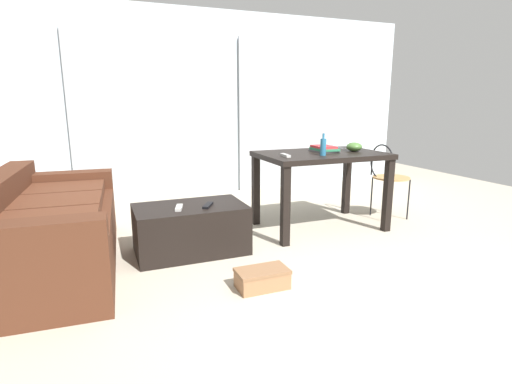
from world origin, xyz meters
name	(u,v)px	position (x,y,z in m)	size (l,w,h in m)	color
ground_plane	(288,235)	(0.00, 1.34, 0.00)	(8.34, 8.34, 0.00)	#B2A893
wall_back	(221,104)	(0.00, 3.48, 1.23)	(5.74, 0.10, 2.46)	silver
curtains	(223,117)	(0.00, 3.39, 1.07)	(3.92, 0.03, 2.13)	#B2B7BC
couch	(48,231)	(-2.07, 1.30, 0.31)	(0.99, 1.92, 0.74)	#4C2819
coffee_table	(191,229)	(-0.98, 1.25, 0.21)	(0.93, 0.56, 0.41)	black
craft_table	(321,164)	(0.41, 1.44, 0.66)	(1.23, 0.80, 0.78)	black
wire_chair	(387,172)	(1.25, 1.46, 0.52)	(0.40, 0.40, 0.83)	#B7844C
bottle_near	(323,147)	(0.31, 1.25, 0.86)	(0.06, 0.06, 0.21)	teal
bowl	(354,147)	(0.77, 1.41, 0.82)	(0.16, 0.16, 0.09)	#477033
book_stack	(324,149)	(0.47, 1.50, 0.80)	(0.22, 0.28, 0.06)	#4C4C51
tv_remote_on_table	(285,155)	(-0.05, 1.32, 0.79)	(0.04, 0.17, 0.02)	#B7B7B2
scissors	(340,148)	(0.80, 1.70, 0.78)	(0.05, 0.12, 0.00)	#9EA0A5
tv_remote_primary	(179,208)	(-1.08, 1.19, 0.42)	(0.05, 0.17, 0.02)	#B7B7B2
tv_remote_secondary	(208,205)	(-0.84, 1.17, 0.42)	(0.05, 0.18, 0.02)	black
shoebox	(262,278)	(-0.67, 0.39, 0.07)	(0.36, 0.21, 0.14)	#996B47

